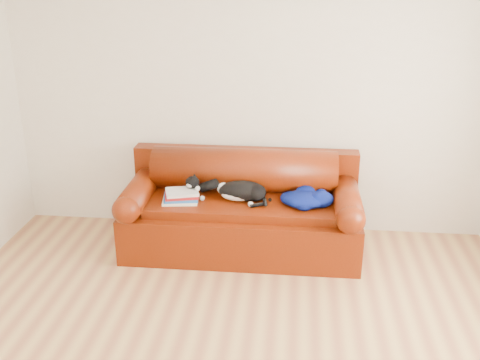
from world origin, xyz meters
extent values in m
plane|color=#955A3B|center=(0.00, 0.00, 0.00)|extent=(4.50, 4.50, 0.00)
cube|color=beige|center=(0.00, 2.00, 1.30)|extent=(4.50, 0.02, 2.60)
cube|color=#3D0B02|center=(-0.02, 1.50, 0.21)|extent=(2.10, 0.90, 0.42)
cube|color=#3D0B02|center=(-0.02, 1.45, 0.45)|extent=(1.66, 0.62, 0.10)
cylinder|color=black|center=(-0.95, 1.17, 0.03)|extent=(0.06, 0.06, 0.05)
cylinder|color=black|center=(0.91, 1.17, 0.03)|extent=(0.06, 0.06, 0.05)
cylinder|color=black|center=(-0.95, 1.83, 0.03)|extent=(0.06, 0.06, 0.05)
cylinder|color=black|center=(0.91, 1.83, 0.03)|extent=(0.06, 0.06, 0.05)
cube|color=#3D0B02|center=(-0.02, 1.86, 0.42)|extent=(2.10, 0.18, 0.85)
cylinder|color=#3D0B02|center=(-0.02, 1.75, 0.68)|extent=(1.70, 0.40, 0.40)
cylinder|color=#3D0B02|center=(-0.95, 1.50, 0.54)|extent=(0.24, 0.88, 0.24)
sphere|color=#3D0B02|center=(-0.95, 1.06, 0.54)|extent=(0.24, 0.24, 0.24)
cylinder|color=#3D0B02|center=(0.91, 1.50, 0.54)|extent=(0.24, 0.88, 0.24)
sphere|color=#3D0B02|center=(0.91, 1.06, 0.54)|extent=(0.24, 0.24, 0.24)
cube|color=#EBE8CB|center=(-0.55, 1.39, 0.51)|extent=(0.33, 0.27, 0.02)
cube|color=white|center=(-0.55, 1.39, 0.51)|extent=(0.32, 0.26, 0.02)
cube|color=#205DAE|center=(-0.55, 1.39, 0.54)|extent=(0.33, 0.28, 0.02)
cube|color=white|center=(-0.55, 1.39, 0.54)|extent=(0.32, 0.26, 0.02)
cube|color=#9F1215|center=(-0.55, 1.39, 0.56)|extent=(0.33, 0.28, 0.02)
cube|color=white|center=(-0.55, 1.39, 0.56)|extent=(0.32, 0.27, 0.02)
cube|color=silver|center=(-0.55, 1.39, 0.59)|extent=(0.33, 0.29, 0.02)
cube|color=white|center=(-0.55, 1.39, 0.59)|extent=(0.32, 0.27, 0.02)
ellipsoid|color=black|center=(-0.01, 1.47, 0.59)|extent=(0.47, 0.35, 0.18)
ellipsoid|color=silver|center=(-0.05, 1.42, 0.56)|extent=(0.32, 0.21, 0.11)
ellipsoid|color=silver|center=(-0.18, 1.49, 0.59)|extent=(0.15, 0.14, 0.11)
ellipsoid|color=black|center=(0.11, 1.44, 0.58)|extent=(0.22, 0.22, 0.15)
ellipsoid|color=black|center=(-0.28, 1.55, 0.64)|extent=(0.15, 0.15, 0.11)
ellipsoid|color=silver|center=(-0.30, 1.51, 0.63)|extent=(0.07, 0.07, 0.04)
sphere|color=#BF7272|center=(-0.31, 1.51, 0.63)|extent=(0.01, 0.01, 0.01)
cone|color=black|center=(-0.28, 1.52, 0.69)|extent=(0.06, 0.05, 0.05)
cone|color=black|center=(-0.26, 1.57, 0.69)|extent=(0.06, 0.05, 0.05)
cylinder|color=black|center=(0.19, 1.38, 0.53)|extent=(0.05, 0.15, 0.04)
sphere|color=silver|center=(-0.22, 1.48, 0.52)|extent=(0.04, 0.04, 0.04)
sphere|color=silver|center=(0.07, 1.33, 0.52)|extent=(0.04, 0.04, 0.04)
ellipsoid|color=#04023E|center=(0.54, 1.41, 0.56)|extent=(0.44, 0.42, 0.12)
ellipsoid|color=#04023E|center=(0.68, 1.40, 0.57)|extent=(0.27, 0.25, 0.14)
ellipsoid|color=#04023E|center=(0.43, 1.45, 0.55)|extent=(0.28, 0.31, 0.09)
ellipsoid|color=#04023E|center=(0.54, 1.53, 0.57)|extent=(0.22, 0.19, 0.14)
ellipsoid|color=#04023E|center=(0.53, 1.31, 0.54)|extent=(0.18, 0.19, 0.09)
ellipsoid|color=silver|center=(0.62, 1.37, 0.58)|extent=(0.17, 0.10, 0.04)
camera|label=1|loc=(0.44, -3.10, 2.48)|focal=42.00mm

